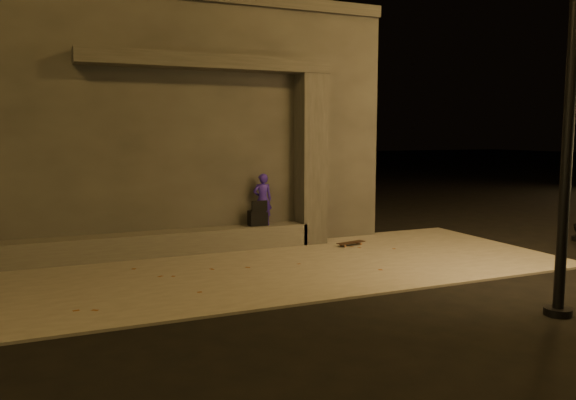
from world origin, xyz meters
name	(u,v)px	position (x,y,z in m)	size (l,w,h in m)	color
ground	(317,299)	(0.00, 0.00, 0.00)	(120.00, 120.00, 0.00)	black
sidewalk	(267,268)	(0.00, 2.00, 0.02)	(11.00, 4.40, 0.04)	#69645C
building	(159,125)	(-1.00, 6.49, 2.61)	(9.00, 5.10, 5.22)	#363431
ledge	(163,243)	(-1.50, 3.75, 0.27)	(6.00, 0.55, 0.45)	#4E4B46
column	(311,160)	(1.70, 3.75, 1.84)	(0.55, 0.55, 3.60)	#363431
canopy	(209,62)	(-0.50, 3.80, 3.78)	(5.00, 0.70, 0.28)	#363431
skateboarder	(263,199)	(0.59, 3.75, 1.03)	(0.39, 0.26, 1.08)	#2B189D
backpack	(258,217)	(0.48, 3.75, 0.67)	(0.38, 0.25, 0.53)	black
skateboard	(351,243)	(2.33, 3.07, 0.10)	(0.70, 0.32, 0.07)	black
street_lamp_0	(575,20)	(2.62, -1.91, 3.81)	(0.36, 0.36, 6.67)	black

